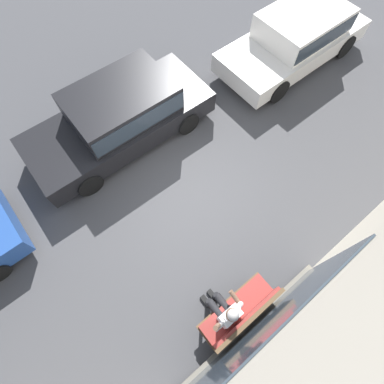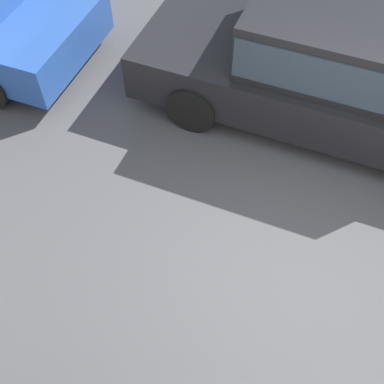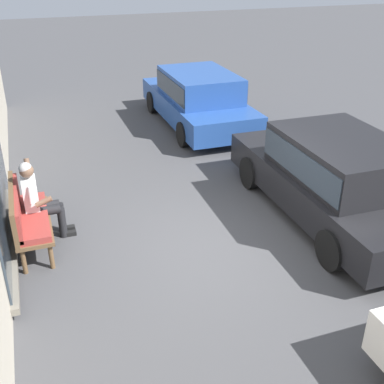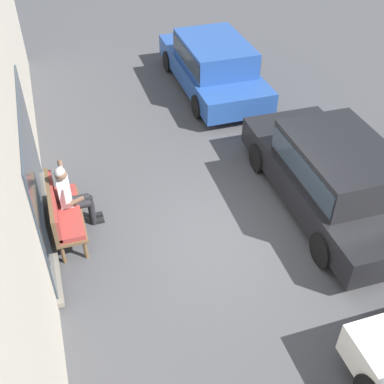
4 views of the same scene
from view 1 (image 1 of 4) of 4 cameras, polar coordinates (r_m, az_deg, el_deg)
ground_plane at (r=7.24m, az=-1.38°, el=0.58°), size 60.00×60.00×0.00m
building_facade at (r=4.37m, az=27.63°, el=-15.71°), size 18.00×0.51×5.25m
bench at (r=5.97m, az=9.49°, el=-21.93°), size 1.58×0.55×1.03m
person_on_phone at (r=5.81m, az=6.32°, el=-21.71°), size 0.73×0.74×1.36m
parked_car_near at (r=9.98m, az=19.38°, el=26.31°), size 4.57×1.98×1.45m
parked_car_mid at (r=7.63m, az=-13.50°, el=14.22°), size 4.66×2.02×1.50m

